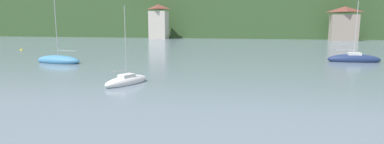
# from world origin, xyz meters

# --- Properties ---
(wooded_hillside) EXTENTS (352.00, 46.11, 41.95)m
(wooded_hillside) POSITION_xyz_m (-19.77, 143.95, 8.35)
(wooded_hillside) COLOR #38562D
(wooded_hillside) RESTS_ON ground_plane
(shore_building_west) EXTENTS (5.71, 4.53, 10.81)m
(shore_building_west) POSITION_xyz_m (-27.15, 111.80, 5.25)
(shore_building_west) COLOR beige
(shore_building_west) RESTS_ON ground_plane
(shore_building_westcentral) EXTENTS (7.25, 4.73, 9.47)m
(shore_building_westcentral) POSITION_xyz_m (27.15, 111.89, 4.59)
(shore_building_westcentral) COLOR gray
(shore_building_westcentral) RESTS_ON ground_plane
(sailboat_mid_0) EXTENTS (2.70, 4.25, 6.10)m
(sailboat_mid_0) POSITION_xyz_m (-5.03, 39.58, 0.23)
(sailboat_mid_0) COLOR white
(sailboat_mid_0) RESTS_ON ground_plane
(sailboat_far_1) EXTENTS (6.24, 2.81, 8.05)m
(sailboat_far_1) POSITION_xyz_m (-18.46, 49.86, 0.29)
(sailboat_far_1) COLOR teal
(sailboat_far_1) RESTS_ON ground_plane
(sailboat_far_4) EXTENTS (6.07, 1.92, 7.57)m
(sailboat_far_4) POSITION_xyz_m (15.79, 58.63, 0.33)
(sailboat_far_4) COLOR navy
(sailboat_far_4) RESTS_ON ground_plane
(mooring_buoy_near) EXTENTS (0.47, 0.47, 0.47)m
(mooring_buoy_near) POSITION_xyz_m (-36.42, 64.29, 0.00)
(mooring_buoy_near) COLOR yellow
(mooring_buoy_near) RESTS_ON ground_plane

